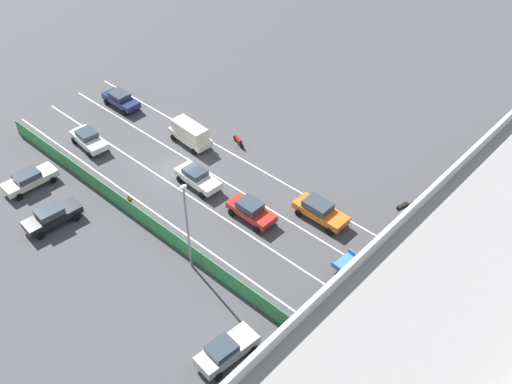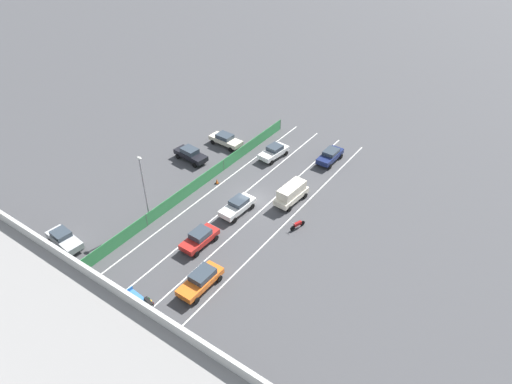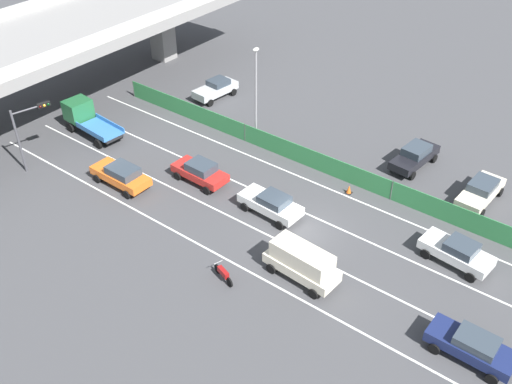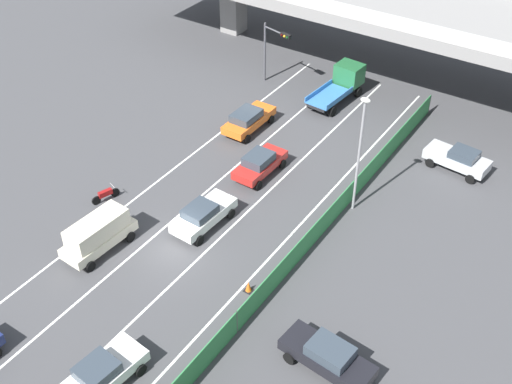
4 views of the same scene
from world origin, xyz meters
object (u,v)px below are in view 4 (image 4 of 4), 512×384
(car_van_cream, at_px, (98,233))
(motorcycle, at_px, (106,195))
(car_hatchback_white, at_px, (203,215))
(parked_sedan_dark, at_px, (328,356))
(street_lamp, at_px, (360,146))
(traffic_cone, at_px, (248,287))
(car_sedan_red, at_px, (260,163))
(parked_wagon_silver, at_px, (458,158))
(car_taxi_orange, at_px, (248,119))
(flatbed_truck_blue, at_px, (343,83))
(traffic_light, at_px, (273,44))
(car_sedan_white, at_px, (101,373))

(car_van_cream, bearing_deg, motorcycle, 130.01)
(car_hatchback_white, height_order, parked_sedan_dark, parked_sedan_dark)
(street_lamp, height_order, traffic_cone, street_lamp)
(car_sedan_red, bearing_deg, traffic_cone, -59.99)
(parked_wagon_silver, bearing_deg, car_taxi_orange, -165.92)
(car_sedan_red, bearing_deg, flatbed_truck_blue, 91.11)
(flatbed_truck_blue, bearing_deg, traffic_light, -166.74)
(motorcycle, distance_m, traffic_cone, 12.15)
(car_sedan_red, xyz_separation_m, parked_sedan_dark, (11.38, -11.42, 0.02))
(car_sedan_white, bearing_deg, car_van_cream, 135.02)
(car_van_cream, height_order, flatbed_truck_blue, flatbed_truck_blue)
(car_sedan_red, distance_m, car_sedan_white, 18.34)
(motorcycle, height_order, parked_wagon_silver, parked_wagon_silver)
(car_sedan_red, relative_size, street_lamp, 0.54)
(traffic_cone, bearing_deg, car_hatchback_white, 150.94)
(car_van_cream, xyz_separation_m, traffic_light, (-2.23, 22.39, 2.37))
(parked_sedan_dark, bearing_deg, traffic_light, 127.66)
(parked_wagon_silver, bearing_deg, car_sedan_red, -144.11)
(car_hatchback_white, relative_size, parked_wagon_silver, 1.01)
(parked_sedan_dark, distance_m, parked_wagon_silver, 19.32)
(parked_sedan_dark, bearing_deg, car_sedan_white, -141.38)
(car_sedan_red, height_order, car_van_cream, car_van_cream)
(parked_wagon_silver, bearing_deg, traffic_cone, -107.90)
(parked_sedan_dark, distance_m, traffic_cone, 6.42)
(car_hatchback_white, relative_size, car_van_cream, 0.97)
(car_sedan_white, height_order, parked_wagon_silver, parked_wagon_silver)
(car_hatchback_white, distance_m, motorcycle, 6.91)
(traffic_cone, bearing_deg, traffic_light, 119.10)
(motorcycle, bearing_deg, traffic_cone, -7.05)
(car_sedan_white, distance_m, parked_wagon_silver, 27.15)
(car_van_cream, distance_m, car_sedan_white, 9.59)
(flatbed_truck_blue, xyz_separation_m, street_lamp, (7.15, -12.20, 3.50))
(car_van_cream, bearing_deg, traffic_light, 95.70)
(motorcycle, bearing_deg, car_hatchback_white, 12.28)
(car_sedan_white, distance_m, flatbed_truck_blue, 30.69)
(car_van_cream, distance_m, traffic_light, 22.62)
(parked_sedan_dark, xyz_separation_m, street_lamp, (-4.47, 11.64, 3.86))
(motorcycle, distance_m, parked_sedan_dark, 18.44)
(car_van_cream, height_order, traffic_light, traffic_light)
(car_hatchback_white, relative_size, parked_sedan_dark, 0.94)
(motorcycle, bearing_deg, flatbed_truck_blue, 72.31)
(car_sedan_white, bearing_deg, flatbed_truck_blue, 96.14)
(car_taxi_orange, bearing_deg, motorcycle, -103.70)
(car_sedan_red, height_order, car_taxi_orange, car_sedan_red)
(car_taxi_orange, xyz_separation_m, parked_sedan_dark, (15.15, -15.63, 0.01))
(car_hatchback_white, height_order, car_sedan_white, car_sedan_white)
(car_sedan_red, relative_size, traffic_light, 0.85)
(flatbed_truck_blue, xyz_separation_m, parked_sedan_dark, (11.63, -23.84, -0.36))
(car_sedan_red, distance_m, car_van_cream, 11.92)
(traffic_light, bearing_deg, traffic_cone, -60.90)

